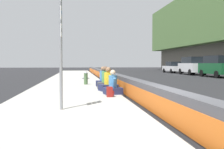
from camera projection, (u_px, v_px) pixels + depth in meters
The scene contains 13 objects.
ground_plane at pixel (169, 122), 6.42m from camera, with size 160.00×160.00×0.00m, color #232326.
sidewalk_strip at pixel (63, 123), 6.06m from camera, with size 80.00×4.40×0.14m, color #A8A59E.
jersey_barrier at pixel (169, 106), 6.40m from camera, with size 76.00×0.45×0.85m.
route_sign_post at pixel (61, 38), 7.31m from camera, with size 0.44×0.09×3.60m.
fire_hydrant at pixel (86, 77), 16.07m from camera, with size 0.26×0.46×0.88m.
seated_person_foreground at pixel (113, 86), 11.07m from camera, with size 0.74×0.84×1.06m.
seated_person_middle at pixel (108, 83), 12.42m from camera, with size 0.89×0.98×1.16m.
seated_person_rear at pixel (105, 81), 13.66m from camera, with size 0.83×0.94×1.18m.
seated_person_far at pixel (103, 80), 14.98m from camera, with size 0.74×0.84×1.16m.
backpack at pixel (110, 92), 10.19m from camera, with size 0.32×0.28×0.40m.
parked_car_fourth at pixel (217, 66), 26.53m from camera, with size 4.81×2.08×2.28m.
parked_car_midline at pixel (192, 66), 32.24m from camera, with size 4.85×2.16×2.28m.
parked_car_far at pixel (173, 67), 38.55m from camera, with size 4.55×2.04×1.71m.
Camera 1 is at (-6.10, 2.31, 1.50)m, focal length 40.46 mm.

